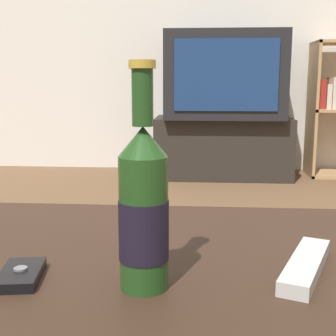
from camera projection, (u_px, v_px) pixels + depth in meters
coffee_table at (125, 334)px, 0.59m from camera, size 1.12×0.85×0.40m
tv_stand at (222, 147)px, 3.27m from camera, size 0.93×0.45×0.41m
television at (224, 76)px, 3.17m from camera, size 0.78×0.60×0.57m
beer_bottle at (144, 209)px, 0.58m from camera, size 0.06×0.06×0.29m
cell_phone at (21, 275)px, 0.62m from camera, size 0.06×0.10×0.02m
remote_control at (306, 265)px, 0.65m from camera, size 0.11×0.19×0.02m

